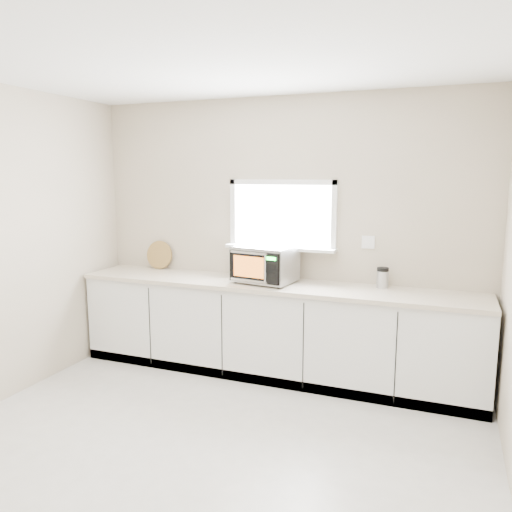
% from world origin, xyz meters
% --- Properties ---
extents(ground, '(4.00, 4.00, 0.00)m').
position_xyz_m(ground, '(0.00, 0.00, 0.00)').
color(ground, beige).
rests_on(ground, ground).
extents(back_wall, '(4.00, 0.17, 2.70)m').
position_xyz_m(back_wall, '(0.00, 2.00, 1.36)').
color(back_wall, beige).
rests_on(back_wall, ground).
extents(cabinets, '(3.92, 0.60, 0.88)m').
position_xyz_m(cabinets, '(0.00, 1.70, 0.44)').
color(cabinets, silver).
rests_on(cabinets, ground).
extents(countertop, '(3.92, 0.64, 0.04)m').
position_xyz_m(countertop, '(0.00, 1.69, 0.90)').
color(countertop, beige).
rests_on(countertop, cabinets).
extents(microwave, '(0.61, 0.52, 0.35)m').
position_xyz_m(microwave, '(-0.08, 1.70, 1.11)').
color(microwave, black).
rests_on(microwave, countertop).
extents(knife_block, '(0.12, 0.20, 0.28)m').
position_xyz_m(knife_block, '(-0.28, 1.69, 1.04)').
color(knife_block, '#49291A').
rests_on(knife_block, countertop).
extents(cutting_board, '(0.31, 0.07, 0.31)m').
position_xyz_m(cutting_board, '(-1.40, 1.94, 1.07)').
color(cutting_board, '#A98141').
rests_on(cutting_board, countertop).
extents(coffee_grinder, '(0.14, 0.14, 0.19)m').
position_xyz_m(coffee_grinder, '(1.01, 1.88, 1.02)').
color(coffee_grinder, '#A8ABB0').
rests_on(coffee_grinder, countertop).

